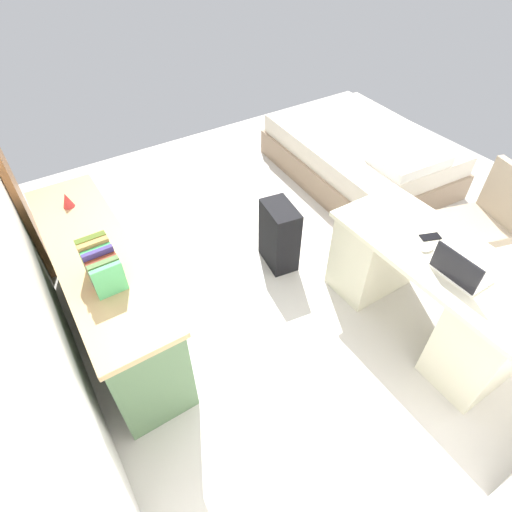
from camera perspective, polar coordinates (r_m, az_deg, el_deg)
ground_plane at (r=3.71m, az=9.97°, el=0.21°), size 5.42×5.42×0.00m
desk at (r=3.10m, az=22.75°, el=-4.18°), size 1.44×0.67×0.72m
office_chair at (r=3.72m, az=28.70°, el=3.35°), size 0.57×0.57×0.94m
credenza at (r=3.01m, az=-20.05°, el=-4.68°), size 1.80×0.48×0.78m
bed at (r=4.73m, az=14.34°, el=13.57°), size 1.99×1.53×0.58m
suitcase_black at (r=3.41m, az=3.27°, el=2.87°), size 0.39×0.27×0.58m
laptop at (r=2.72m, az=26.62°, el=-1.88°), size 0.31×0.22×0.21m
computer_mouse at (r=2.85m, az=22.94°, el=1.05°), size 0.06×0.10×0.03m
cell_phone_by_mouse at (r=2.96m, az=23.26°, el=2.49°), size 0.11×0.15×0.01m
book_row at (r=2.45m, az=-20.80°, el=-1.22°), size 0.28×0.17×0.24m
figurine_small at (r=3.16m, az=-25.00°, el=7.12°), size 0.08×0.08×0.11m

